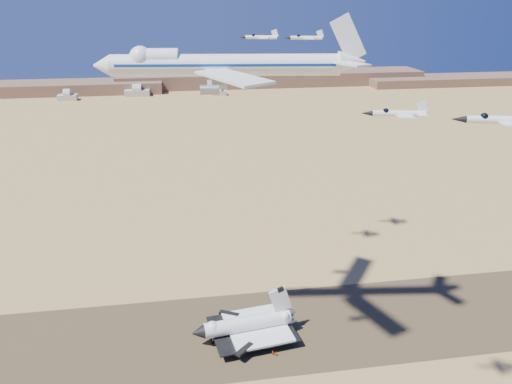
{
  "coord_description": "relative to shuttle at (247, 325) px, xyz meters",
  "views": [
    {
      "loc": [
        -11.3,
        -149.59,
        113.87
      ],
      "look_at": [
        13.59,
        8.0,
        51.53
      ],
      "focal_mm": 35.0,
      "sensor_mm": 36.0,
      "label": 1
    }
  ],
  "objects": [
    {
      "name": "chase_jet_a",
      "position": [
        25.51,
        -49.51,
        86.26
      ],
      "size": [
        13.78,
        7.79,
        3.47
      ],
      "rotation": [
        0.0,
        0.0,
        -0.19
      ],
      "color": "white"
    },
    {
      "name": "ground",
      "position": [
        -8.47,
        2.95,
        -5.05
      ],
      "size": [
        1200.0,
        1200.0,
        0.0
      ],
      "primitive_type": "plane",
      "color": "tan",
      "rests_on": "ground"
    },
    {
      "name": "chase_jet_b",
      "position": [
        39.55,
        -63.16,
        87.53
      ],
      "size": [
        16.11,
        9.23,
        4.08
      ],
      "rotation": [
        0.0,
        0.0,
        -0.23
      ],
      "color": "white"
    },
    {
      "name": "ridgeline",
      "position": [
        56.85,
        530.26,
        2.58
      ],
      "size": [
        960.0,
        90.0,
        18.0
      ],
      "color": "brown",
      "rests_on": "ground"
    },
    {
      "name": "hangars",
      "position": [
        -72.47,
        481.39,
        -0.22
      ],
      "size": [
        200.5,
        29.5,
        30.0
      ],
      "color": "beige",
      "rests_on": "ground"
    },
    {
      "name": "carrier_747",
      "position": [
        -7.71,
        -0.02,
        90.76
      ],
      "size": [
        78.61,
        60.3,
        19.52
      ],
      "rotation": [
        0.0,
        0.0,
        -0.12
      ],
      "color": "white"
    },
    {
      "name": "shuttle",
      "position": [
        0.0,
        0.0,
        0.0
      ],
      "size": [
        38.26,
        26.83,
        18.8
      ],
      "rotation": [
        0.0,
        0.0,
        0.14
      ],
      "color": "white",
      "rests_on": "runway"
    },
    {
      "name": "chase_jet_f",
      "position": [
        34.18,
        63.39,
        93.3
      ],
      "size": [
        16.36,
        9.26,
        4.12
      ],
      "rotation": [
        0.0,
        0.0,
        -0.2
      ],
      "color": "white"
    },
    {
      "name": "crew_c",
      "position": [
        7.5,
        -10.86,
        -4.1
      ],
      "size": [
        1.11,
        1.12,
        1.78
      ],
      "primitive_type": "imported",
      "rotation": [
        0.0,
        0.0,
        2.35
      ],
      "color": "#E7440D",
      "rests_on": "runway"
    },
    {
      "name": "crew_b",
      "position": [
        8.45,
        -11.49,
        -4.18
      ],
      "size": [
        0.61,
        0.86,
        1.62
      ],
      "primitive_type": "imported",
      "rotation": [
        0.0,
        0.0,
        1.78
      ],
      "color": "#E7440D",
      "rests_on": "runway"
    },
    {
      "name": "chase_jet_e",
      "position": [
        13.1,
        50.72,
        94.63
      ],
      "size": [
        14.95,
        8.66,
        3.8
      ],
      "rotation": [
        0.0,
        0.0,
        -0.27
      ],
      "color": "white"
    },
    {
      "name": "runway",
      "position": [
        -8.47,
        2.95,
        -5.02
      ],
      "size": [
        600.0,
        50.0,
        0.06
      ],
      "primitive_type": "cube",
      "color": "#4E3F27",
      "rests_on": "ground"
    },
    {
      "name": "crew_a",
      "position": [
        10.29,
        -7.22,
        -4.2
      ],
      "size": [
        0.45,
        0.62,
        1.58
      ],
      "primitive_type": "imported",
      "rotation": [
        0.0,
        0.0,
        1.7
      ],
      "color": "#E7440D",
      "rests_on": "runway"
    }
  ]
}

